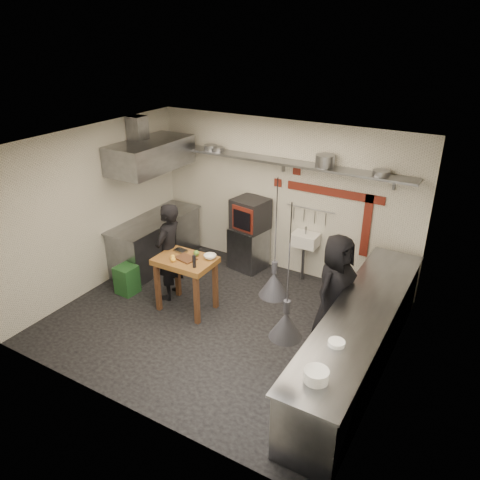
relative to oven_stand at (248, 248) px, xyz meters
The scene contains 47 objects.
floor 1.91m from the oven_stand, 73.61° to the right, with size 5.00×5.00×0.00m, color black.
ceiling 3.04m from the oven_stand, 73.61° to the right, with size 5.00×5.00×0.00m, color beige.
wall_back 1.17m from the oven_stand, 30.50° to the left, with size 5.00×0.04×2.80m, color silver.
wall_front 4.05m from the oven_stand, 82.29° to the right, with size 5.00×0.04×2.80m, color silver.
wall_left 2.85m from the oven_stand, 137.79° to the right, with size 0.04×4.20×2.80m, color silver.
wall_right 3.66m from the oven_stand, 30.60° to the right, with size 0.04×4.20×2.80m, color silver.
red_band_horiz 1.98m from the oven_stand, 11.12° to the left, with size 1.70×0.02×0.14m, color maroon.
red_band_vert 2.24m from the oven_stand, ahead, with size 0.14×0.02×1.10m, color maroon.
red_tile_a 1.76m from the oven_stand, 20.49° to the left, with size 0.14×0.02×0.14m, color maroon.
red_tile_b 1.38m from the oven_stand, 34.23° to the left, with size 0.14×0.02×0.14m, color maroon.
back_shelf 1.80m from the oven_stand, 13.89° to the left, with size 4.60×0.34×0.04m, color slate.
shelf_bracket_left 2.14m from the oven_stand, 168.47° to the left, with size 0.04×0.06×0.24m, color slate.
shelf_bracket_mid 1.73m from the oven_stand, 28.02° to the left, with size 0.04×0.06×0.24m, color slate.
shelf_bracket_right 2.93m from the oven_stand, ahead, with size 0.04×0.06×0.24m, color slate.
pan_far_left 2.00m from the oven_stand, behind, with size 0.25×0.25×0.09m, color slate.
pan_mid_left 1.92m from the oven_stand, 169.88° to the left, with size 0.24×0.24×0.07m, color slate.
stock_pot 2.27m from the oven_stand, ahead, with size 0.31×0.31×0.20m, color slate.
pan_right 2.86m from the oven_stand, ahead, with size 0.26×0.26×0.08m, color slate.
oven_stand is the anchor object (origin of this frame).
combi_oven 0.69m from the oven_stand, 39.80° to the left, with size 0.59×0.55×0.58m, color black.
oven_door 0.74m from the oven_stand, 84.34° to the right, with size 0.47×0.03×0.46m, color maroon.
oven_glass 0.76m from the oven_stand, 84.21° to the right, with size 0.38×0.02×0.34m, color black.
hand_sink 1.15m from the oven_stand, ahead, with size 0.46×0.34×0.22m, color silver.
sink_tap 1.22m from the oven_stand, ahead, with size 0.03×0.03×0.14m, color slate.
sink_drain 1.08m from the oven_stand, ahead, with size 0.06×0.06×0.66m, color slate.
utensil_rail 1.44m from the oven_stand, 14.09° to the left, with size 0.02×0.02×0.90m, color slate.
counter_right 3.22m from the oven_stand, 33.77° to the right, with size 0.70×3.80×0.90m, color slate.
counter_right_top 3.26m from the oven_stand, 33.77° to the right, with size 0.76×3.90×0.03m, color slate.
plate_stack 4.27m from the oven_stand, 51.22° to the right, with size 0.26×0.26×0.13m, color silver.
small_bowl_right 3.76m from the oven_stand, 45.00° to the right, with size 0.20×0.20×0.05m, color silver.
counter_left 1.78m from the oven_stand, 155.50° to the right, with size 0.70×1.90×0.90m, color slate.
counter_left_top 1.86m from the oven_stand, 155.50° to the right, with size 0.76×2.00×0.03m, color slate.
extractor_hood 2.47m from the oven_stand, 154.82° to the right, with size 0.78×1.60×0.50m, color slate.
hood_duct 2.91m from the oven_stand, 157.92° to the right, with size 0.28×0.28×0.50m, color slate.
green_bin 2.31m from the oven_stand, 125.97° to the right, with size 0.33×0.33×0.50m, color #1E5022.
prep_table 1.75m from the oven_stand, 95.20° to the right, with size 0.92×0.64×0.92m, color olive, non-canonical shape.
cutting_board 1.84m from the oven_stand, 94.36° to the right, with size 0.31×0.22×0.03m, color #55321D.
pepper_mill 2.01m from the oven_stand, 85.90° to the right, with size 0.05×0.05×0.20m, color black.
lemon_a 1.97m from the oven_stand, 99.45° to the right, with size 0.07×0.07×0.07m, color yellow.
lemon_b 2.02m from the oven_stand, 97.40° to the right, with size 0.08×0.08×0.08m, color yellow.
veg_ball 1.68m from the oven_stand, 92.06° to the right, with size 0.09×0.09×0.09m, color #52802C.
steel_tray 1.71m from the oven_stand, 103.02° to the right, with size 0.20×0.13×0.03m, color slate.
bowl 1.65m from the oven_stand, 83.43° to the right, with size 0.20×0.20×0.06m, color silver.
heat_lamp_near 3.65m from the oven_stand, 55.48° to the right, with size 0.36×0.36×1.43m, color black, non-canonical shape.
heat_lamp_far 4.32m from the oven_stand, 55.24° to the right, with size 0.35×0.35×1.47m, color black, non-canonical shape.
chef_left 1.73m from the oven_stand, 111.98° to the right, with size 0.61×0.40×1.67m, color black.
chef_right 2.50m from the oven_stand, 30.35° to the right, with size 0.80×0.52×1.63m, color black.
Camera 1 is at (3.33, -5.12, 4.27)m, focal length 35.00 mm.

